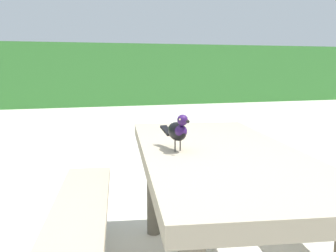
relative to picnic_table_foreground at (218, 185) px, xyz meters
The scene contains 3 objects.
hedge_wall 10.05m from the picnic_table_foreground, 92.19° to the left, with size 28.00×1.46×1.78m, color #387A33.
picnic_table_foreground is the anchor object (origin of this frame).
bird_grackle 0.36m from the picnic_table_foreground, behind, with size 0.09×0.29×0.18m.
Camera 1 is at (-0.41, -1.55, 1.15)m, focal length 41.62 mm.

